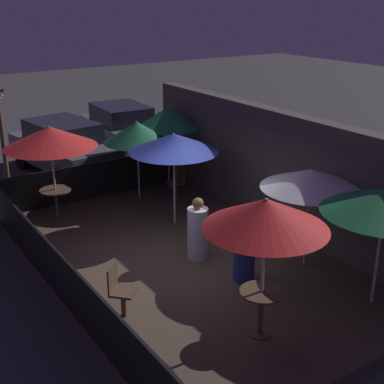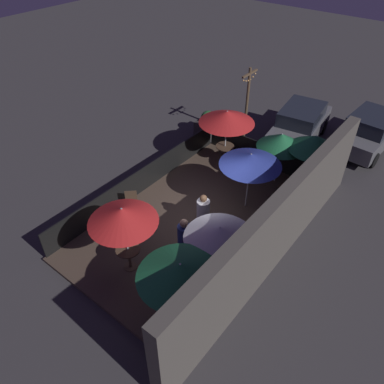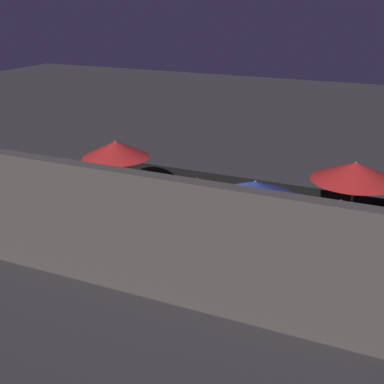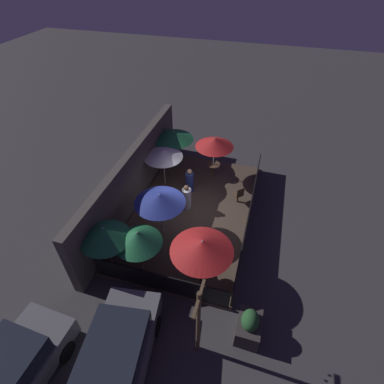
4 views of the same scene
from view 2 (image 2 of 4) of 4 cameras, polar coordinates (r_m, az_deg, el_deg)
name	(u,v)px [view 2 (image 2 of 4)]	position (r m, az deg, el deg)	size (l,w,h in m)	color
ground_plane	(198,222)	(12.82, 0.85, -4.59)	(60.00, 60.00, 0.00)	#383538
patio_deck	(198,221)	(12.77, 0.85, -4.39)	(8.62, 5.24, 0.12)	#47382D
building_wall	(278,229)	(10.84, 12.96, -5.52)	(10.22, 0.36, 2.81)	#4C4742
fence_front	(142,180)	(13.77, -7.62, 1.84)	(8.42, 0.05, 0.95)	black
fence_side_left	(263,154)	(15.34, 10.72, 5.74)	(0.05, 5.04, 0.95)	black
patio_umbrella_0	(227,117)	(14.55, 5.35, 11.32)	(2.16, 2.16, 2.25)	#B2B2B7
patio_umbrella_1	(122,215)	(9.98, -10.56, -3.50)	(1.90, 1.90, 2.31)	#B2B2B7
patio_umbrella_2	(180,270)	(8.77, -1.79, -11.84)	(2.11, 2.11, 2.13)	#B2B2B7
patio_umbrella_3	(220,233)	(9.73, 4.28, -6.18)	(1.92, 1.92, 2.01)	#B2B2B7
patio_umbrella_4	(251,159)	(12.23, 8.95, 4.92)	(2.06, 2.06, 2.17)	#B2B2B7
patio_umbrella_5	(315,143)	(13.58, 18.24, 7.16)	(1.80, 1.80, 2.25)	#B2B2B7
patio_umbrella_6	(281,141)	(13.77, 13.45, 7.64)	(1.72, 1.72, 2.06)	#B2B2B7
dining_table_0	(225,149)	(15.27, 5.03, 6.51)	(0.74, 0.74, 0.72)	#4C3828
dining_table_1	(128,253)	(11.02, -9.67, -9.18)	(0.70, 0.70, 0.77)	#4C3828
patio_chair_0	(132,203)	(12.77, -9.20, -1.65)	(0.57, 0.57, 0.92)	#4C3828
patio_chair_1	(287,186)	(13.73, 14.29, 0.83)	(0.47, 0.47, 0.92)	#4C3828
patron_0	(203,213)	(12.10, 1.70, -3.24)	(0.46, 0.46, 1.32)	silver
patron_1	(184,238)	(11.31, -1.19, -6.98)	(0.55, 0.55, 1.30)	navy
planter_box	(207,125)	(17.30, 2.33, 10.20)	(1.07, 0.75, 1.19)	#332D2D
light_post	(247,100)	(16.70, 8.42, 13.74)	(1.10, 0.12, 3.23)	brown
parked_car_0	(300,124)	(17.35, 16.13, 9.94)	(4.31, 2.25, 1.62)	#5B5B60
parked_car_1	(369,131)	(17.82, 25.42, 8.38)	(3.96, 1.97, 1.62)	#5B5B60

